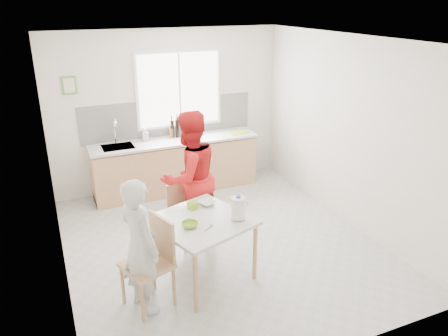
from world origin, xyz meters
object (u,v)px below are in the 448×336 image
Objects in this scene: milk_jug at (239,207)px; wine_bottle_b at (172,129)px; person_red at (190,177)px; person_white at (140,246)px; bowl_green at (190,225)px; chair_far at (184,210)px; bowl_white at (207,203)px; dining_table at (201,226)px; chair_left at (153,258)px; wine_bottle_a at (177,128)px.

wine_bottle_b is (0.11, 2.89, 0.14)m from milk_jug.
person_red is 6.44× the size of milk_jug.
person_white is 0.61m from bowl_green.
person_red is 1.14m from milk_jug.
milk_jug is at bearing -91.36° from chair_far.
person_white is 8.32× the size of bowl_green.
bowl_white is at bearing 92.59° from milk_jug.
dining_table is 0.71× the size of person_red.
wine_bottle_b is at bearing 140.17° from chair_left.
person_red is at bearing -57.09° from person_white.
person_white is 7.57× the size of bowl_white.
dining_table is 1.00m from person_red.
wine_bottle_b is at bearing -41.68° from person_white.
dining_table is at bearing -100.45° from wine_bottle_b.
person_red is at bearing 78.37° from dining_table.
person_red is 1.13m from bowl_green.
person_white is at bearing -114.59° from wine_bottle_a.
wine_bottle_a reaches higher than wine_bottle_b.
chair_left is at bearing -90.00° from person_white.
wine_bottle_b is at bearing 76.60° from bowl_green.
wine_bottle_b is at bearing 58.20° from chair_far.
milk_jug reaches higher than chair_far.
dining_table is at bearing 90.00° from chair_left.
wine_bottle_b is at bearing 159.91° from wine_bottle_a.
wine_bottle_a is (1.35, 2.96, 0.32)m from person_white.
bowl_green is at bearing 83.98° from chair_left.
bowl_white is at bearing -77.31° from person_white.
bowl_green is at bearing -105.11° from wine_bottle_a.
chair_left is 3.57× the size of milk_jug.
milk_jug is (1.04, 0.05, 0.38)m from chair_left.
milk_jug is (0.40, -0.16, 0.23)m from dining_table.
person_white reaches higher than chair_left.
milk_jug is at bearing -68.78° from bowl_white.
person_white is at bearing 32.91° from person_red.
dining_table is 0.49m from milk_jug.
chair_left is 0.55× the size of person_red.
wine_bottle_b is (0.31, 1.77, 0.16)m from person_red.
chair_left is at bearing -112.78° from wine_bottle_a.
milk_jug reaches higher than chair_left.
milk_jug is 0.88× the size of wine_bottle_a.
person_red is at bearing 81.53° from milk_jug.
person_white is 1.14m from bowl_white.
bowl_green reaches higher than dining_table.
wine_bottle_a is at bearing 55.57° from chair_far.
dining_table is at bearing -90.00° from person_white.
bowl_white is 2.41m from wine_bottle_a.
person_red is at bearing -99.81° from wine_bottle_b.
wine_bottle_a is at bearing -43.22° from person_white.
person_red reaches higher than milk_jug.
dining_table is 0.23m from bowl_green.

